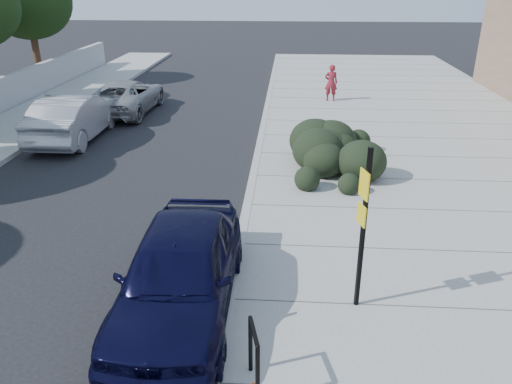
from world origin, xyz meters
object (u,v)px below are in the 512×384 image
bike_rack (254,352)px  pedestrian (331,83)px  sign_post (363,222)px  suv_silver (126,96)px  sedan_navy (180,272)px  wagon_silver (74,117)px

bike_rack → pedestrian: bearing=69.2°
sign_post → suv_silver: (-8.24, 13.37, -1.08)m
pedestrian → sign_post: bearing=88.1°
sedan_navy → pedestrian: bearing=76.3°
pedestrian → bike_rack: bearing=83.0°
sign_post → wagon_silver: (-8.90, 9.54, -0.97)m
suv_silver → wagon_silver: bearing=81.8°
sign_post → pedestrian: (0.61, 15.56, -0.82)m
sign_post → wagon_silver: sign_post is taller
wagon_silver → suv_silver: wagon_silver is taller
sedan_navy → wagon_silver: size_ratio=0.96×
bike_rack → wagon_silver: wagon_silver is taller
bike_rack → wagon_silver: 13.63m
wagon_silver → pedestrian: pedestrian is taller
bike_rack → pedestrian: size_ratio=0.60×
wagon_silver → suv_silver: bearing=-100.2°
bike_rack → sign_post: (1.64, 2.00, 1.05)m
bike_rack → suv_silver: suv_silver is taller
wagon_silver → pedestrian: 11.25m
bike_rack → sign_post: size_ratio=0.33×
sign_post → sedan_navy: 3.19m
sign_post → sedan_navy: (-3.04, -0.19, -0.98)m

